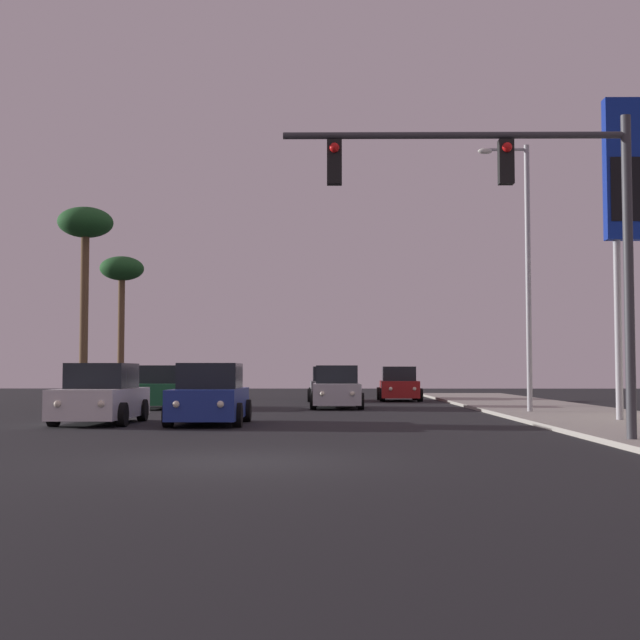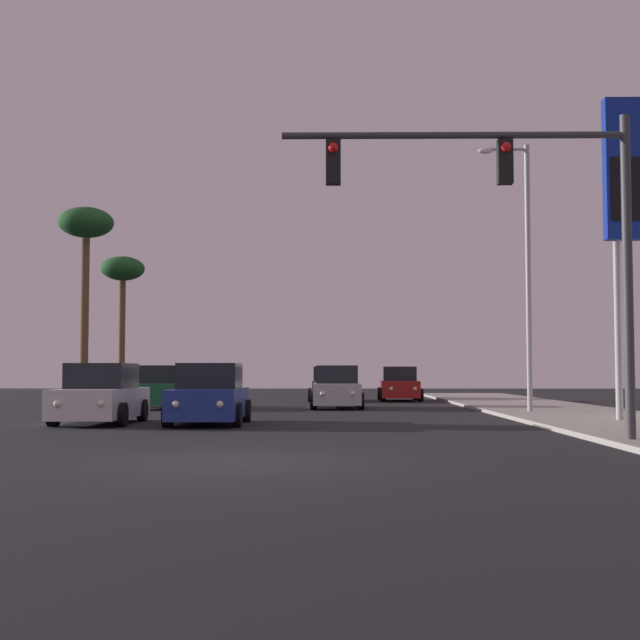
# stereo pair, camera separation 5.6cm
# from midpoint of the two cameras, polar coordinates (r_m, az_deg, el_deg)

# --- Properties ---
(ground_plane) EXTENTS (120.00, 120.00, 0.00)m
(ground_plane) POSITION_cam_midpoint_polar(r_m,az_deg,el_deg) (14.63, -5.58, -9.01)
(ground_plane) COLOR black
(sidewalk_right) EXTENTS (5.00, 60.00, 0.12)m
(sidewalk_right) POSITION_cam_midpoint_polar(r_m,az_deg,el_deg) (25.78, 18.64, -6.23)
(sidewalk_right) COLOR #9E998E
(sidewalk_right) RESTS_ON ground
(car_white) EXTENTS (2.04, 4.33, 1.68)m
(car_white) POSITION_cam_midpoint_polar(r_m,az_deg,el_deg) (25.59, -13.90, -4.76)
(car_white) COLOR silver
(car_white) RESTS_ON ground
(car_silver) EXTENTS (2.04, 4.31, 1.68)m
(car_silver) POSITION_cam_midpoint_polar(r_m,az_deg,el_deg) (35.11, 1.03, -4.43)
(car_silver) COLOR #B7B7BC
(car_silver) RESTS_ON ground
(car_red) EXTENTS (2.04, 4.34, 1.68)m
(car_red) POSITION_cam_midpoint_polar(r_m,az_deg,el_deg) (44.11, 5.04, -4.18)
(car_red) COLOR maroon
(car_red) RESTS_ON ground
(car_green) EXTENTS (2.04, 4.33, 1.68)m
(car_green) POSITION_cam_midpoint_polar(r_m,az_deg,el_deg) (35.57, -10.15, -4.36)
(car_green) COLOR #195933
(car_green) RESTS_ON ground
(car_blue) EXTENTS (2.04, 4.31, 1.68)m
(car_blue) POSITION_cam_midpoint_polar(r_m,az_deg,el_deg) (24.75, -7.14, -4.88)
(car_blue) COLOR navy
(car_blue) RESTS_ON ground
(car_grey) EXTENTS (2.04, 4.34, 1.68)m
(car_grey) POSITION_cam_midpoint_polar(r_m,az_deg,el_deg) (43.34, 0.56, -4.21)
(car_grey) COLOR slate
(car_grey) RESTS_ON ground
(traffic_light_mast) EXTENTS (7.02, 0.36, 6.50)m
(traffic_light_mast) POSITION_cam_midpoint_polar(r_m,az_deg,el_deg) (18.48, 13.11, 6.92)
(traffic_light_mast) COLOR #38383D
(traffic_light_mast) RESTS_ON sidewalk_right
(street_lamp) EXTENTS (1.74, 0.24, 9.00)m
(street_lamp) POSITION_cam_midpoint_polar(r_m,az_deg,el_deg) (30.79, 12.88, 3.62)
(street_lamp) COLOR #99999E
(street_lamp) RESTS_ON sidewalk_right
(palm_tree_mid) EXTENTS (2.40, 2.40, 8.62)m
(palm_tree_mid) POSITION_cam_midpoint_polar(r_m,az_deg,el_deg) (40.38, -14.83, 5.39)
(palm_tree_mid) COLOR brown
(palm_tree_mid) RESTS_ON ground
(palm_tree_far) EXTENTS (2.40, 2.40, 7.75)m
(palm_tree_far) POSITION_cam_midpoint_polar(r_m,az_deg,el_deg) (50.07, -12.60, 2.80)
(palm_tree_far) COLOR brown
(palm_tree_far) RESTS_ON ground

